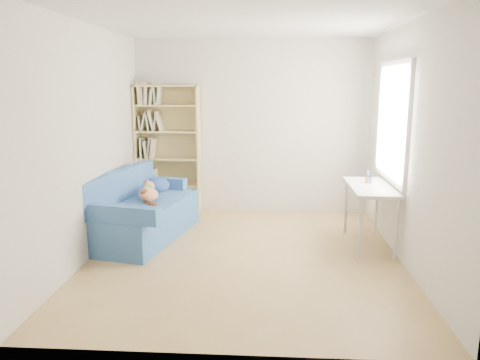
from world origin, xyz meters
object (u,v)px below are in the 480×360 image
at_px(sofa, 142,213).
at_px(bookshelf, 168,155).
at_px(pen_cup, 368,178).
at_px(desk, 370,193).

xyz_separation_m(sofa, bookshelf, (0.10, 1.22, 0.56)).
distance_m(sofa, pen_cup, 2.88).
distance_m(bookshelf, pen_cup, 3.00).
bearing_deg(sofa, desk, 8.73).
bearing_deg(bookshelf, desk, -26.58).
xyz_separation_m(sofa, desk, (2.84, -0.15, 0.34)).
bearing_deg(bookshelf, pen_cup, -23.79).
bearing_deg(pen_cup, bookshelf, 156.21).
distance_m(bookshelf, desk, 3.07).
xyz_separation_m(desk, pen_cup, (0.00, 0.16, 0.14)).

